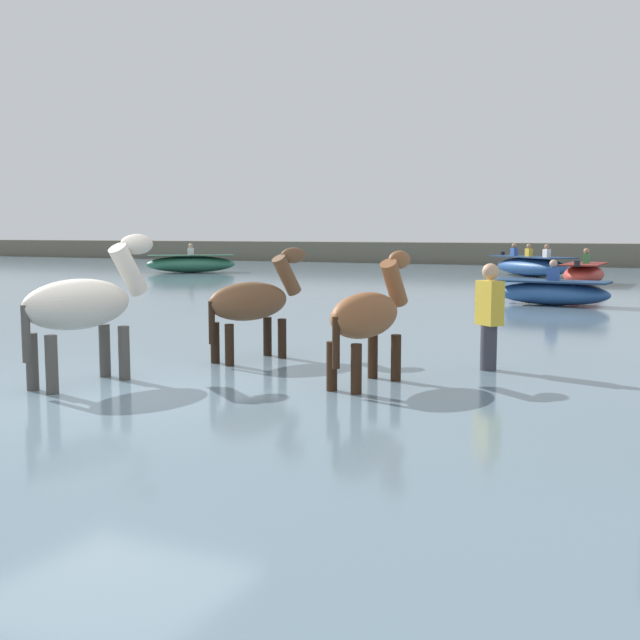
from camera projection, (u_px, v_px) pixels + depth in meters
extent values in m
plane|color=gray|center=(107.00, 424.00, 8.28)|extent=(120.00, 120.00, 0.00)
cube|color=slate|center=(417.00, 317.00, 17.21)|extent=(90.00, 90.00, 0.33)
ellipsoid|color=brown|center=(365.00, 315.00, 8.58)|extent=(0.59, 1.30, 0.50)
cylinder|color=black|center=(373.00, 369.00, 9.10)|extent=(0.12, 0.12, 0.85)
cylinder|color=black|center=(396.00, 372.00, 8.93)|extent=(0.12, 0.12, 0.85)
cylinder|color=black|center=(332.00, 381.00, 8.37)|extent=(0.12, 0.12, 0.85)
cylinder|color=black|center=(356.00, 384.00, 8.20)|extent=(0.12, 0.12, 0.85)
cylinder|color=brown|center=(394.00, 283.00, 9.09)|extent=(0.26, 0.48, 0.58)
ellipsoid|color=brown|center=(399.00, 260.00, 9.16)|extent=(0.23, 0.45, 0.22)
cylinder|color=black|center=(336.00, 343.00, 8.11)|extent=(0.08, 0.08, 0.54)
ellipsoid|color=beige|center=(78.00, 304.00, 8.61)|extent=(0.69, 1.45, 0.56)
cylinder|color=#45423C|center=(105.00, 364.00, 9.18)|extent=(0.13, 0.13, 0.94)
cylinder|color=#45423C|center=(125.00, 367.00, 8.99)|extent=(0.13, 0.13, 0.94)
cylinder|color=#45423C|center=(33.00, 377.00, 8.39)|extent=(0.13, 0.13, 0.94)
cylinder|color=#45423C|center=(52.00, 380.00, 8.20)|extent=(0.13, 0.13, 0.94)
cylinder|color=beige|center=(128.00, 270.00, 9.16)|extent=(0.30, 0.54, 0.64)
ellipsoid|color=beige|center=(137.00, 244.00, 9.24)|extent=(0.27, 0.50, 0.24)
cylinder|color=#45423C|center=(26.00, 334.00, 8.10)|extent=(0.09, 0.09, 0.60)
ellipsoid|color=brown|center=(249.00, 301.00, 10.26)|extent=(0.84, 1.33, 0.50)
cylinder|color=black|center=(268.00, 348.00, 10.75)|extent=(0.12, 0.12, 0.85)
cylinder|color=black|center=(282.00, 351.00, 10.54)|extent=(0.12, 0.12, 0.85)
cylinder|color=black|center=(215.00, 355.00, 10.14)|extent=(0.12, 0.12, 0.85)
cylinder|color=black|center=(230.00, 358.00, 9.93)|extent=(0.12, 0.12, 0.85)
cylinder|color=brown|center=(287.00, 275.00, 10.69)|extent=(0.35, 0.50, 0.58)
ellipsoid|color=brown|center=(293.00, 255.00, 10.74)|extent=(0.32, 0.47, 0.22)
cylinder|color=black|center=(212.00, 323.00, 9.88)|extent=(0.08, 0.08, 0.54)
ellipsoid|color=#28518E|center=(552.00, 294.00, 18.18)|extent=(2.69, 1.17, 0.52)
cube|color=navy|center=(552.00, 281.00, 18.14)|extent=(2.58, 1.13, 0.04)
cube|color=#3356A8|center=(553.00, 274.00, 18.16)|extent=(0.27, 0.20, 0.30)
sphere|color=tan|center=(553.00, 264.00, 18.13)|extent=(0.18, 0.18, 0.18)
ellipsoid|color=#BC382D|center=(584.00, 275.00, 24.98)|extent=(1.19, 3.11, 0.65)
cube|color=maroon|center=(584.00, 264.00, 24.95)|extent=(1.15, 2.98, 0.04)
cube|color=black|center=(577.00, 263.00, 23.61)|extent=(0.16, 0.12, 0.18)
cube|color=#388E51|center=(586.00, 259.00, 24.90)|extent=(0.18, 0.26, 0.30)
sphere|color=#A37556|center=(586.00, 251.00, 24.88)|extent=(0.18, 0.18, 0.18)
ellipsoid|color=#337556|center=(191.00, 264.00, 32.72)|extent=(3.71, 3.08, 0.68)
cube|color=#1E4634|center=(191.00, 256.00, 32.68)|extent=(3.56, 2.95, 0.04)
cube|color=white|center=(191.00, 251.00, 32.56)|extent=(0.32, 0.30, 0.30)
sphere|color=tan|center=(191.00, 246.00, 32.53)|extent=(0.18, 0.18, 0.18)
ellipsoid|color=#28518E|center=(531.00, 267.00, 29.86)|extent=(3.85, 3.76, 0.71)
cube|color=navy|center=(532.00, 257.00, 29.82)|extent=(3.70, 3.61, 0.04)
cube|color=black|center=(502.00, 254.00, 31.64)|extent=(0.20, 0.20, 0.18)
cube|color=white|center=(547.00, 253.00, 28.68)|extent=(0.31, 0.31, 0.30)
sphere|color=#A37556|center=(547.00, 247.00, 28.65)|extent=(0.18, 0.18, 0.18)
cube|color=gold|center=(529.00, 252.00, 29.76)|extent=(0.31, 0.31, 0.30)
sphere|color=#A37556|center=(529.00, 246.00, 29.73)|extent=(0.18, 0.18, 0.18)
cube|color=#3356A8|center=(514.00, 252.00, 30.87)|extent=(0.31, 0.31, 0.30)
sphere|color=#A37556|center=(514.00, 246.00, 30.84)|extent=(0.18, 0.18, 0.18)
cylinder|color=#383842|center=(488.00, 361.00, 9.63)|extent=(0.20, 0.20, 0.88)
cube|color=gold|center=(490.00, 303.00, 9.55)|extent=(0.37, 0.36, 0.54)
sphere|color=tan|center=(490.00, 272.00, 9.50)|extent=(0.20, 0.20, 0.20)
cube|color=#605B4C|center=(578.00, 258.00, 39.18)|extent=(80.00, 2.40, 1.44)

